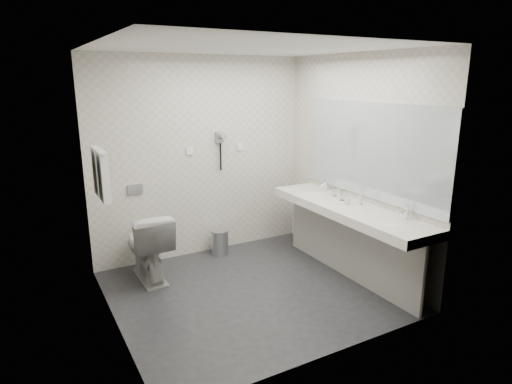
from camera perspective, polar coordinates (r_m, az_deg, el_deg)
floor at (r=4.83m, az=-0.70°, el=-12.77°), size 2.80×2.80×0.00m
ceiling at (r=4.30m, az=-0.81°, el=18.34°), size 2.80×2.80×0.00m
wall_back at (r=5.55m, az=-7.18°, el=4.43°), size 2.80×0.00×2.80m
wall_front at (r=3.35m, az=9.92°, el=-2.47°), size 2.80×0.00×2.80m
wall_left at (r=3.95m, az=-18.93°, el=-0.44°), size 0.00×2.60×2.60m
wall_right at (r=5.20m, az=12.98°, el=3.47°), size 0.00×2.60×2.60m
vanity_counter at (r=4.98m, az=11.85°, el=-2.29°), size 0.55×2.20×0.10m
vanity_panel at (r=5.13m, az=11.82°, el=-6.79°), size 0.03×2.15×0.75m
vanity_post_near at (r=4.49m, az=20.93°, el=-10.68°), size 0.06×0.06×0.75m
vanity_post_far at (r=5.92m, az=5.47°, el=-3.62°), size 0.06×0.06×0.75m
mirror at (r=5.01m, az=14.51°, el=5.29°), size 0.02×2.20×1.05m
basin_near at (r=4.52m, az=17.25°, el=-3.91°), size 0.40×0.31×0.05m
basin_far at (r=5.45m, az=7.43°, el=-0.23°), size 0.40×0.31×0.05m
faucet_near at (r=4.64m, az=19.01°, el=-2.44°), size 0.04×0.04×0.15m
faucet_far at (r=5.55m, az=9.08°, el=0.92°), size 0.04×0.04×0.15m
soap_bottle_a at (r=4.99m, az=11.77°, el=-0.93°), size 0.08×0.08×0.12m
soap_bottle_c at (r=5.01m, az=13.45°, el=-0.95°), size 0.05×0.05×0.12m
glass_left at (r=5.16m, az=11.24°, el=-0.40°), size 0.07×0.07×0.12m
glass_right at (r=5.32m, az=10.21°, el=0.01°), size 0.06×0.06×0.10m
toilet at (r=5.10m, az=-13.93°, el=-6.80°), size 0.45×0.78×0.79m
flush_plate at (r=5.35m, az=-15.47°, el=0.32°), size 0.18×0.02×0.12m
pedal_bin at (r=5.72m, az=-4.74°, el=-6.61°), size 0.28×0.28×0.31m
bin_lid at (r=5.66m, az=-4.78°, el=-5.06°), size 0.22×0.22×0.02m
towel_rail at (r=4.43m, az=-19.95°, el=5.02°), size 0.02×0.62×0.02m
towel_near at (r=4.33m, az=-19.25°, el=1.92°), size 0.07×0.24×0.48m
towel_far at (r=4.60m, az=-19.89°, el=2.57°), size 0.07×0.24×0.48m
dryer_cradle at (r=5.58m, az=-4.75°, el=7.15°), size 0.10×0.04×0.14m
dryer_barrel at (r=5.52m, az=-4.45°, el=7.38°), size 0.08×0.14×0.08m
dryer_cord at (r=5.61m, az=-4.63°, el=4.60°), size 0.02×0.02×0.35m
switch_plate_a at (r=5.47m, az=-8.62°, el=5.29°), size 0.09×0.02×0.09m
switch_plate_b at (r=5.75m, az=-2.06°, el=5.89°), size 0.09×0.02×0.09m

